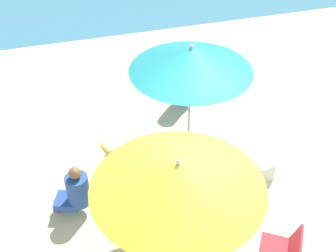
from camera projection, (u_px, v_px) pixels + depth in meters
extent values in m
plane|color=beige|center=(221.00, 202.00, 6.66)|extent=(40.00, 40.00, 0.00)
cylinder|color=silver|center=(190.00, 100.00, 7.13)|extent=(0.04, 0.04, 1.93)
cone|color=teal|center=(191.00, 59.00, 6.66)|extent=(1.95, 1.95, 0.40)
sphere|color=silver|center=(192.00, 45.00, 6.52)|extent=(0.06, 0.06, 0.06)
cylinder|color=silver|center=(177.00, 214.00, 5.37)|extent=(0.04, 0.04, 1.72)
cone|color=yellow|center=(178.00, 176.00, 4.96)|extent=(2.09, 2.09, 0.38)
sphere|color=silver|center=(178.00, 162.00, 4.82)|extent=(0.06, 0.06, 0.06)
cube|color=gold|center=(124.00, 158.00, 7.13)|extent=(0.58, 0.60, 0.03)
cube|color=gold|center=(112.00, 156.00, 6.90)|extent=(0.33, 0.47, 0.33)
cylinder|color=silver|center=(125.00, 153.00, 7.40)|extent=(0.02, 0.02, 0.21)
cylinder|color=silver|center=(139.00, 164.00, 7.19)|extent=(0.02, 0.02, 0.21)
cylinder|color=silver|center=(109.00, 162.00, 7.22)|extent=(0.02, 0.02, 0.21)
cylinder|color=silver|center=(123.00, 173.00, 7.01)|extent=(0.02, 0.02, 0.21)
cube|color=red|center=(275.00, 249.00, 5.69)|extent=(0.59, 0.60, 0.03)
cube|color=red|center=(295.00, 245.00, 5.53)|extent=(0.36, 0.45, 0.35)
cylinder|color=silver|center=(263.00, 242.00, 5.95)|extent=(0.02, 0.02, 0.24)
cylinder|color=silver|center=(288.00, 248.00, 5.87)|extent=(0.02, 0.02, 0.24)
cube|color=gold|center=(220.00, 188.00, 6.62)|extent=(0.66, 0.69, 0.03)
cube|color=gold|center=(233.00, 170.00, 6.61)|extent=(0.38, 0.56, 0.43)
cylinder|color=silver|center=(222.00, 208.00, 6.46)|extent=(0.02, 0.02, 0.18)
cylinder|color=silver|center=(201.00, 192.00, 6.71)|extent=(0.02, 0.02, 0.18)
cylinder|color=silver|center=(239.00, 195.00, 6.66)|extent=(0.02, 0.02, 0.18)
cylinder|color=silver|center=(218.00, 180.00, 6.91)|extent=(0.02, 0.02, 0.18)
cube|color=#2D519E|center=(183.00, 91.00, 8.57)|extent=(0.50, 0.50, 0.12)
cylinder|color=beige|center=(187.00, 93.00, 8.76)|extent=(0.12, 0.12, 0.28)
cylinder|color=#2D519E|center=(179.00, 86.00, 8.30)|extent=(0.35, 0.35, 0.47)
sphere|color=beige|center=(179.00, 71.00, 8.10)|extent=(0.18, 0.18, 0.18)
cube|color=#2D519E|center=(68.00, 201.00, 6.40)|extent=(0.45, 0.43, 0.12)
cylinder|color=#896042|center=(58.00, 205.00, 6.48)|extent=(0.12, 0.12, 0.21)
cylinder|color=#2D519E|center=(78.00, 190.00, 6.24)|extent=(0.33, 0.33, 0.49)
sphere|color=#896042|center=(75.00, 173.00, 6.03)|extent=(0.18, 0.18, 0.18)
cube|color=silver|center=(264.00, 172.00, 6.95)|extent=(0.30, 0.22, 0.32)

